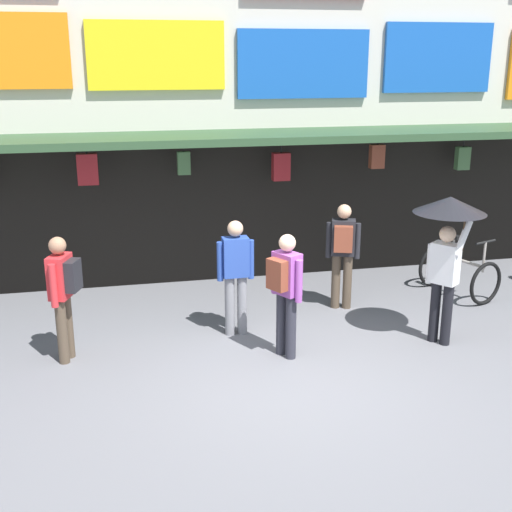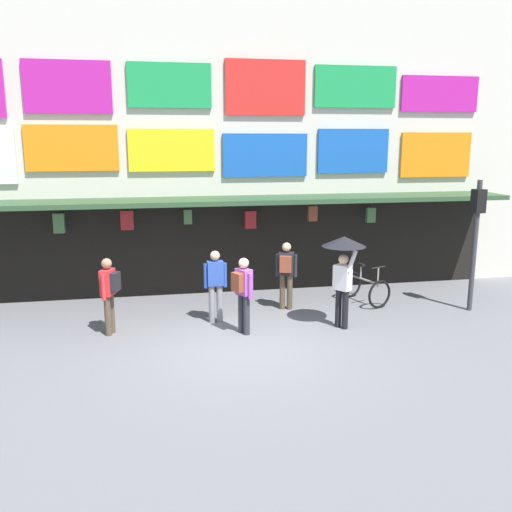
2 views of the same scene
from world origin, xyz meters
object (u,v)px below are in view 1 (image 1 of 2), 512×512
(pedestrian_with_umbrella, at_px, (448,229))
(pedestrian_in_green, at_px, (236,271))
(pedestrian_in_yellow, at_px, (343,249))
(pedestrian_in_blue, at_px, (285,287))
(bicycle_parked, at_px, (459,272))
(pedestrian_in_white, at_px, (63,290))

(pedestrian_with_umbrella, relative_size, pedestrian_in_green, 1.24)
(pedestrian_in_yellow, bearing_deg, pedestrian_in_blue, -131.17)
(pedestrian_in_blue, distance_m, pedestrian_in_yellow, 2.01)
(bicycle_parked, xyz_separation_m, pedestrian_with_umbrella, (-1.22, -1.70, 1.25))
(bicycle_parked, distance_m, pedestrian_in_green, 4.06)
(bicycle_parked, height_order, pedestrian_in_white, pedestrian_in_white)
(pedestrian_in_white, height_order, pedestrian_in_green, same)
(pedestrian_in_white, relative_size, pedestrian_with_umbrella, 0.81)
(pedestrian_in_yellow, relative_size, pedestrian_with_umbrella, 0.81)
(pedestrian_in_white, xyz_separation_m, pedestrian_in_yellow, (4.13, 1.01, 0.00))
(pedestrian_in_white, xyz_separation_m, pedestrian_in_blue, (2.81, -0.50, 0.00))
(pedestrian_in_blue, distance_m, pedestrian_in_green, 1.00)
(pedestrian_in_yellow, height_order, pedestrian_in_green, same)
(pedestrian_in_white, distance_m, pedestrian_in_blue, 2.85)
(pedestrian_in_yellow, bearing_deg, pedestrian_with_umbrella, -59.80)
(pedestrian_in_yellow, bearing_deg, bicycle_parked, 4.25)
(pedestrian_in_yellow, relative_size, pedestrian_in_green, 1.00)
(pedestrian_in_blue, relative_size, pedestrian_in_green, 1.00)
(pedestrian_in_white, height_order, pedestrian_in_yellow, same)
(bicycle_parked, xyz_separation_m, pedestrian_in_yellow, (-2.12, -0.16, 0.59))
(bicycle_parked, relative_size, pedestrian_in_blue, 0.80)
(pedestrian_in_blue, height_order, pedestrian_with_umbrella, pedestrian_with_umbrella)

